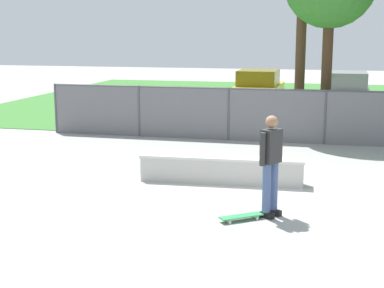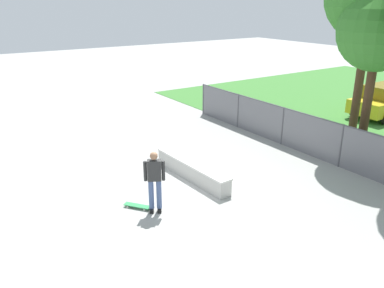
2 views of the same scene
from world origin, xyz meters
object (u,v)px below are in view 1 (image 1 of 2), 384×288
Objects in this scene: skateboard at (241,216)px; car_white at (346,92)px; concrete_ledge at (221,169)px; skateboarder at (271,161)px; car_yellow at (258,89)px.

skateboard is 14.80m from car_white.
car_white is at bearing 82.06° from skateboard.
car_white is (2.86, 12.18, 0.54)m from concrete_ledge.
skateboarder is 0.43× the size of car_yellow.
car_white reaches higher than concrete_ledge.
skateboarder is 2.40× the size of skateboard.
skateboard is at bearing -97.94° from car_white.
car_yellow is at bearing 95.95° from skateboard.
skateboard is at bearing -84.05° from car_yellow.
skateboard is at bearing -141.46° from skateboarder.
car_white is (1.59, 14.28, -0.17)m from skateboarder.
car_white is at bearing -5.84° from car_yellow.
car_yellow reaches higher than skateboard.
car_yellow is at bearing 174.16° from car_white.
concrete_ledge is 4.74× the size of skateboard.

